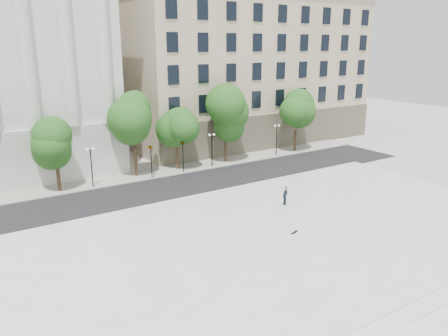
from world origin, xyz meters
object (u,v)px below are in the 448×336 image
at_px(person_lying, 285,202).
at_px(skateboard, 295,232).
at_px(traffic_light_east, 183,142).
at_px(traffic_light_west, 151,145).

xyz_separation_m(person_lying, skateboard, (-3.28, -4.94, -0.19)).
distance_m(traffic_light_east, skateboard, 20.18).
xyz_separation_m(traffic_light_east, skateboard, (-1.14, -19.90, -3.17)).
bearing_deg(skateboard, traffic_light_west, 80.50).
bearing_deg(person_lying, skateboard, -145.87).
bearing_deg(person_lying, traffic_light_east, 75.81).
bearing_deg(traffic_light_west, traffic_light_east, 0.00).
relative_size(person_lying, skateboard, 2.31).
distance_m(traffic_light_west, skateboard, 20.35).
xyz_separation_m(traffic_light_west, skateboard, (2.71, -19.90, -3.26)).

